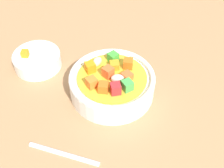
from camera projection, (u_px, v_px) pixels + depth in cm
name	position (u px, v px, depth cm)	size (l,w,h in cm)	color
ground_plane	(112.00, 96.00, 52.77)	(140.00, 140.00, 2.00)	#9E754F
soup_bowl_main	(112.00, 83.00, 50.25)	(15.42, 15.42, 6.05)	white
spoon	(96.00, 162.00, 41.57)	(3.70, 19.63, 0.81)	silver
side_bowl_small	(37.00, 60.00, 56.05)	(9.53, 9.53, 3.97)	white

